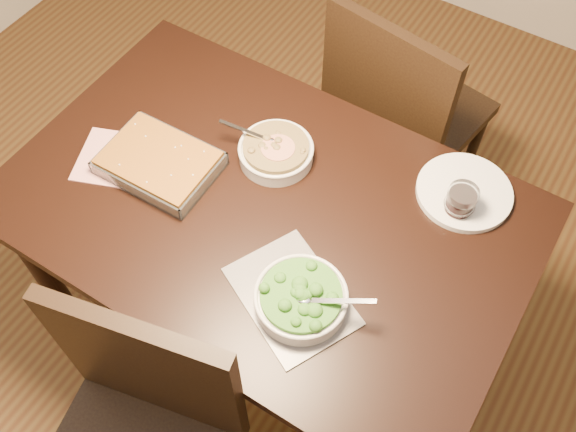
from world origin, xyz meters
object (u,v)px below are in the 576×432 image
object	(u,v)px
chair_far	(399,112)
dinner_plate	(464,192)
broccoli_bowl	(301,299)
wine_tumbler	(461,201)
baking_dish	(159,163)
stew_bowl	(276,151)
table	(266,225)

from	to	relation	value
chair_far	dinner_plate	bearing A→B (deg)	142.67
broccoli_bowl	chair_far	bearing A→B (deg)	99.20
wine_tumbler	chair_far	xyz separation A→B (m)	(-0.35, 0.43, -0.26)
broccoli_bowl	baking_dish	world-z (taller)	broccoli_bowl
baking_dish	stew_bowl	bearing A→B (deg)	37.79
stew_bowl	baking_dish	xyz separation A→B (m)	(-0.25, -0.20, -0.00)
wine_tumbler	chair_far	distance (m)	0.61
broccoli_bowl	baking_dish	xyz separation A→B (m)	(-0.55, 0.15, -0.00)
chair_far	wine_tumbler	bearing A→B (deg)	138.69
baking_dish	wine_tumbler	distance (m)	0.82
table	wine_tumbler	size ratio (longest dim) A/B	15.45
stew_bowl	dinner_plate	size ratio (longest dim) A/B	0.89
stew_bowl	chair_far	world-z (taller)	chair_far
table	chair_far	xyz separation A→B (m)	(0.09, 0.68, -0.11)
baking_dish	chair_far	size ratio (longest dim) A/B	0.32
baking_dish	dinner_plate	size ratio (longest dim) A/B	1.21
broccoli_bowl	baking_dish	bearing A→B (deg)	164.98
stew_bowl	wine_tumbler	size ratio (longest dim) A/B	2.55
table	chair_far	world-z (taller)	chair_far
table	stew_bowl	bearing A→B (deg)	112.48
stew_bowl	wine_tumbler	xyz separation A→B (m)	(0.51, 0.10, 0.02)
stew_bowl	chair_far	bearing A→B (deg)	73.72
table	wine_tumbler	world-z (taller)	wine_tumbler
table	baking_dish	world-z (taller)	baking_dish
table	chair_far	size ratio (longest dim) A/B	1.44
broccoli_bowl	wine_tumbler	xyz separation A→B (m)	(0.21, 0.45, 0.02)
stew_bowl	chair_far	size ratio (longest dim) A/B	0.24
baking_dish	chair_far	xyz separation A→B (m)	(0.40, 0.73, -0.23)
broccoli_bowl	dinner_plate	world-z (taller)	broccoli_bowl
baking_dish	dinner_plate	distance (m)	0.83
broccoli_bowl	baking_dish	distance (m)	0.57
stew_bowl	wine_tumbler	distance (m)	0.52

